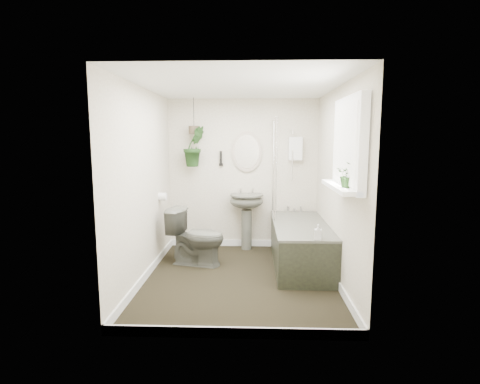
{
  "coord_description": "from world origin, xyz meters",
  "views": [
    {
      "loc": [
        0.16,
        -4.39,
        1.71
      ],
      "look_at": [
        0.0,
        0.15,
        1.05
      ],
      "focal_mm": 28.0,
      "sensor_mm": 36.0,
      "label": 1
    }
  ],
  "objects": [
    {
      "name": "window_recess",
      "position": [
        1.09,
        -0.7,
        1.65
      ],
      "size": [
        0.08,
        1.0,
        0.9
      ],
      "primitive_type": "cube",
      "color": "white",
      "rests_on": "wall_right"
    },
    {
      "name": "wall_right",
      "position": [
        1.16,
        0.0,
        1.15
      ],
      "size": [
        0.02,
        2.8,
        2.3
      ],
      "primitive_type": "cube",
      "color": "silver",
      "rests_on": "ground"
    },
    {
      "name": "toilet",
      "position": [
        -0.6,
        0.51,
        0.39
      ],
      "size": [
        0.83,
        0.59,
        0.77
      ],
      "primitive_type": "imported",
      "rotation": [
        0.0,
        0.0,
        1.34
      ],
      "color": "#4E5046",
      "rests_on": "floor"
    },
    {
      "name": "wall_sconce",
      "position": [
        -0.34,
        1.36,
        1.4
      ],
      "size": [
        0.04,
        0.04,
        0.22
      ],
      "primitive_type": "cylinder",
      "color": "black",
      "rests_on": "wall_back"
    },
    {
      "name": "bath_screen",
      "position": [
        0.47,
        0.99,
        1.28
      ],
      "size": [
        0.04,
        0.72,
        1.4
      ],
      "primitive_type": null,
      "color": "silver",
      "rests_on": "bathtub"
    },
    {
      "name": "toilet_roll_holder",
      "position": [
        -1.1,
        0.7,
        0.9
      ],
      "size": [
        0.11,
        0.11,
        0.11
      ],
      "primitive_type": "cylinder",
      "rotation": [
        0.0,
        1.57,
        0.0
      ],
      "color": "white",
      "rests_on": "wall_left"
    },
    {
      "name": "pedestal_sink",
      "position": [
        0.06,
        1.24,
        0.43
      ],
      "size": [
        0.55,
        0.48,
        0.87
      ],
      "primitive_type": null,
      "rotation": [
        0.0,
        0.0,
        0.1
      ],
      "color": "#4E5046",
      "rests_on": "floor"
    },
    {
      "name": "bathtub",
      "position": [
        0.8,
        0.5,
        0.29
      ],
      "size": [
        0.72,
        1.72,
        0.58
      ],
      "primitive_type": null,
      "color": "#4E5046",
      "rests_on": "floor"
    },
    {
      "name": "wall_back",
      "position": [
        0.0,
        1.41,
        1.15
      ],
      "size": [
        2.3,
        0.02,
        2.3
      ],
      "primitive_type": "cube",
      "color": "silver",
      "rests_on": "ground"
    },
    {
      "name": "wall_left",
      "position": [
        -1.16,
        0.0,
        1.15
      ],
      "size": [
        0.02,
        2.8,
        2.3
      ],
      "primitive_type": "cube",
      "color": "silver",
      "rests_on": "ground"
    },
    {
      "name": "skirting",
      "position": [
        0.0,
        0.0,
        0.05
      ],
      "size": [
        2.3,
        2.8,
        0.1
      ],
      "primitive_type": "cube",
      "color": "white",
      "rests_on": "floor"
    },
    {
      "name": "floor",
      "position": [
        0.0,
        0.0,
        -0.01
      ],
      "size": [
        2.3,
        2.8,
        0.02
      ],
      "primitive_type": "cube",
      "color": "black",
      "rests_on": "ground"
    },
    {
      "name": "wall_front",
      "position": [
        0.0,
        -1.41,
        1.15
      ],
      "size": [
        2.3,
        0.02,
        2.3
      ],
      "primitive_type": "cube",
      "color": "silver",
      "rests_on": "ground"
    },
    {
      "name": "window_sill",
      "position": [
        1.02,
        -0.7,
        1.23
      ],
      "size": [
        0.18,
        1.0,
        0.04
      ],
      "primitive_type": "cube",
      "color": "white",
      "rests_on": "wall_right"
    },
    {
      "name": "hanging_plant",
      "position": [
        -0.73,
        1.25,
        1.58
      ],
      "size": [
        0.43,
        0.41,
        0.61
      ],
      "primitive_type": "imported",
      "rotation": [
        0.0,
        0.0,
        0.57
      ],
      "color": "black",
      "rests_on": "ceiling"
    },
    {
      "name": "window_blinds",
      "position": [
        1.04,
        -0.7,
        1.65
      ],
      "size": [
        0.01,
        0.86,
        0.76
      ],
      "primitive_type": "cube",
      "color": "white",
      "rests_on": "wall_right"
    },
    {
      "name": "sill_plant",
      "position": [
        1.05,
        -0.9,
        1.37
      ],
      "size": [
        0.27,
        0.25,
        0.24
      ],
      "primitive_type": "imported",
      "rotation": [
        0.0,
        0.0,
        -0.34
      ],
      "color": "black",
      "rests_on": "window_sill"
    },
    {
      "name": "soap_bottle",
      "position": [
        0.89,
        -0.29,
        0.67
      ],
      "size": [
        0.09,
        0.09,
        0.17
      ],
      "primitive_type": "imported",
      "rotation": [
        0.0,
        0.0,
        -0.21
      ],
      "color": "#2B2221",
      "rests_on": "bathtub"
    },
    {
      "name": "hanging_pot",
      "position": [
        -0.73,
        1.25,
        1.83
      ],
      "size": [
        0.16,
        0.16,
        0.12
      ],
      "primitive_type": "cylinder",
      "color": "#473B2A",
      "rests_on": "ceiling"
    },
    {
      "name": "ceiling",
      "position": [
        0.0,
        0.0,
        2.31
      ],
      "size": [
        2.3,
        2.8,
        0.02
      ],
      "primitive_type": "cube",
      "color": "white",
      "rests_on": "ground"
    },
    {
      "name": "shower_box",
      "position": [
        0.8,
        1.34,
        1.55
      ],
      "size": [
        0.2,
        0.1,
        0.35
      ],
      "primitive_type": "cube",
      "color": "white",
      "rests_on": "wall_back"
    },
    {
      "name": "oval_mirror",
      "position": [
        0.06,
        1.37,
        1.5
      ],
      "size": [
        0.46,
        0.03,
        0.62
      ],
      "primitive_type": "ellipsoid",
      "color": "#B8A893",
      "rests_on": "wall_back"
    }
  ]
}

